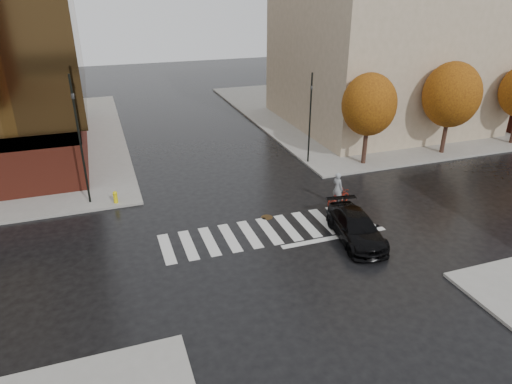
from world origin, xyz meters
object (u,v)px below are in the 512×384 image
(cyclist, at_px, (338,194))
(traffic_light_ne, at_px, (310,114))
(sedan, at_px, (356,227))
(fire_hydrant, at_px, (115,196))
(traffic_light_nw, at_px, (79,132))

(cyclist, bearing_deg, traffic_light_ne, -30.23)
(sedan, distance_m, traffic_light_ne, 11.47)
(sedan, xyz_separation_m, traffic_light_ne, (2.40, 10.80, 3.03))
(sedan, bearing_deg, fire_hydrant, 152.63)
(sedan, distance_m, cyclist, 4.07)
(traffic_light_ne, bearing_deg, fire_hydrant, 12.40)
(sedan, height_order, traffic_light_ne, traffic_light_ne)
(sedan, bearing_deg, traffic_light_nw, 153.86)
(sedan, xyz_separation_m, cyclist, (1.10, 3.91, -0.00))
(sedan, bearing_deg, traffic_light_ne, 86.05)
(traffic_light_nw, bearing_deg, cyclist, 70.67)
(traffic_light_nw, distance_m, traffic_light_ne, 15.43)
(traffic_light_ne, xyz_separation_m, fire_hydrant, (-13.84, -2.50, -3.18))
(sedan, distance_m, fire_hydrant, 14.13)
(traffic_light_ne, bearing_deg, traffic_light_nw, 9.08)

